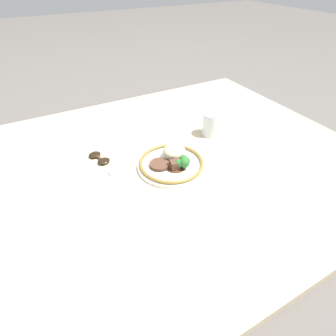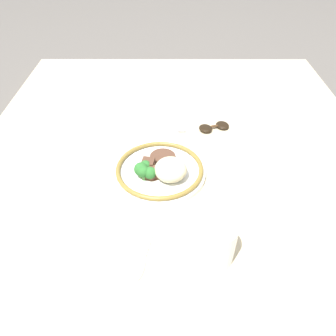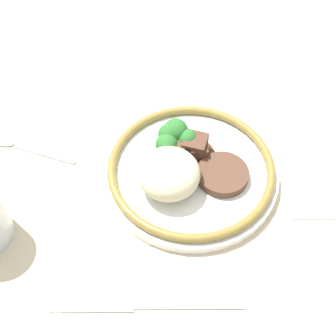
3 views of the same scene
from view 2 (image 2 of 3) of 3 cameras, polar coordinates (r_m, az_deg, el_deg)
The scene contains 9 objects.
ground_plane at distance 0.91m, azimuth 1.52°, elevation -2.46°, with size 8.00×8.00×0.00m, color #5B5651.
dining_table at distance 0.89m, azimuth 1.54°, elevation -1.59°, with size 1.51×1.17×0.04m.
napkin at distance 1.04m, azimuth -2.39°, elevation 6.76°, with size 0.18×0.16×0.00m.
plate at distance 0.86m, azimuth -1.37°, elevation -0.33°, with size 0.24×0.24×0.07m.
juice_glass at distance 0.68m, azimuth 8.45°, elevation -12.99°, with size 0.07×0.07×0.10m.
fork at distance 1.03m, azimuth -0.75°, elevation 6.60°, with size 0.02×0.17×0.00m.
knife at distance 0.86m, azimuth 11.63°, elevation -2.98°, with size 0.23×0.03×0.00m.
spoon at distance 0.70m, azimuth -4.46°, elevation -15.96°, with size 0.15×0.05×0.01m.
sunglasses at distance 1.05m, azimuth 8.02°, elevation 7.12°, with size 0.08×0.11×0.01m.
Camera 2 is at (0.66, -0.02, 0.62)m, focal length 35.00 mm.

